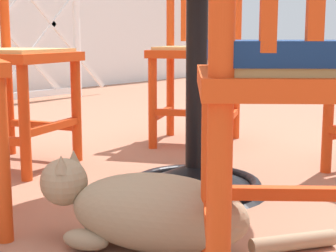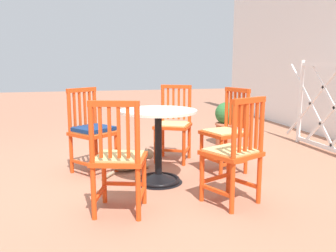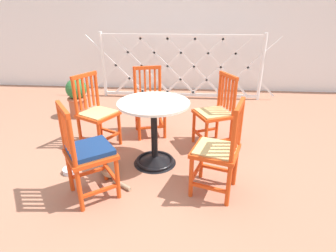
{
  "view_description": "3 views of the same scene",
  "coord_description": "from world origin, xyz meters",
  "px_view_note": "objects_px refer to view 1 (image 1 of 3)",
  "views": [
    {
      "loc": [
        -1.27,
        -0.86,
        0.51
      ],
      "look_at": [
        0.14,
        0.28,
        0.21
      ],
      "focal_mm": 57.17,
      "sensor_mm": 36.0,
      "label": 1
    },
    {
      "loc": [
        3.51,
        -0.6,
        1.18
      ],
      "look_at": [
        -0.02,
        0.29,
        0.54
      ],
      "focal_mm": 38.55,
      "sensor_mm": 36.0,
      "label": 2
    },
    {
      "loc": [
        0.51,
        -2.49,
        1.63
      ],
      "look_at": [
        0.27,
        0.28,
        0.41
      ],
      "focal_mm": 28.98,
      "sensor_mm": 36.0,
      "label": 3
    }
  ],
  "objects_px": {
    "orange_chair_near_fence": "(7,56)",
    "orange_chair_at_corner": "(313,73)",
    "orange_chair_by_planter": "(198,53)",
    "tabby_cat": "(144,211)",
    "cafe_table": "(196,107)"
  },
  "relations": [
    {
      "from": "orange_chair_near_fence",
      "to": "orange_chair_at_corner",
      "type": "xyz_separation_m",
      "value": [
        -0.34,
        -1.41,
        0.01
      ]
    },
    {
      "from": "orange_chair_near_fence",
      "to": "orange_chair_by_planter",
      "type": "bearing_deg",
      "value": -19.09
    },
    {
      "from": "tabby_cat",
      "to": "orange_chair_by_planter",
      "type": "bearing_deg",
      "value": 30.28
    },
    {
      "from": "orange_chair_by_planter",
      "to": "tabby_cat",
      "type": "height_order",
      "value": "orange_chair_by_planter"
    },
    {
      "from": "orange_chair_near_fence",
      "to": "tabby_cat",
      "type": "bearing_deg",
      "value": -107.63
    },
    {
      "from": "orange_chair_by_planter",
      "to": "tabby_cat",
      "type": "xyz_separation_m",
      "value": [
        -1.17,
        -0.68,
        -0.34
      ]
    },
    {
      "from": "cafe_table",
      "to": "tabby_cat",
      "type": "relative_size",
      "value": 1.2
    },
    {
      "from": "orange_chair_near_fence",
      "to": "tabby_cat",
      "type": "height_order",
      "value": "orange_chair_near_fence"
    },
    {
      "from": "orange_chair_by_planter",
      "to": "tabby_cat",
      "type": "distance_m",
      "value": 1.39
    },
    {
      "from": "cafe_table",
      "to": "orange_chair_by_planter",
      "type": "height_order",
      "value": "orange_chair_by_planter"
    },
    {
      "from": "cafe_table",
      "to": "orange_chair_by_planter",
      "type": "xyz_separation_m",
      "value": [
        0.69,
        0.49,
        0.15
      ]
    },
    {
      "from": "cafe_table",
      "to": "orange_chair_at_corner",
      "type": "height_order",
      "value": "orange_chair_at_corner"
    },
    {
      "from": "cafe_table",
      "to": "orange_chair_near_fence",
      "type": "relative_size",
      "value": 0.83
    },
    {
      "from": "cafe_table",
      "to": "orange_chair_at_corner",
      "type": "relative_size",
      "value": 0.83
    },
    {
      "from": "orange_chair_by_planter",
      "to": "orange_chair_at_corner",
      "type": "relative_size",
      "value": 1.0
    }
  ]
}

